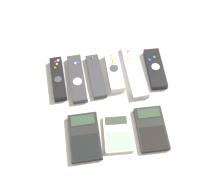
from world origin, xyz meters
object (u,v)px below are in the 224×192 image
Objects in this scene: remote_5 at (155,69)px; calculator_0 at (85,137)px; remote_0 at (58,79)px; calculator_1 at (119,133)px; remote_4 at (134,71)px; calculator_2 at (151,129)px; remote_3 at (114,72)px; remote_1 at (77,78)px; remote_2 at (96,76)px.

remote_5 is 1.06× the size of calculator_0.
remote_0 is 1.36× the size of calculator_1.
calculator_1 is at bearing -113.30° from remote_4.
calculator_2 is (0.10, 0.00, 0.00)m from calculator_1.
remote_3 reaches higher than calculator_2.
calculator_0 reaches higher than calculator_1.
calculator_0 is 0.10m from calculator_1.
remote_5 is (0.14, -0.00, -0.00)m from remote_3.
remote_1 is at bearing 134.41° from calculator_2.
remote_2 is at bearing 179.17° from remote_4.
remote_2 is 0.80× the size of remote_4.
remote_2 is 1.21× the size of calculator_2.
remote_3 is 0.07m from remote_4.
calculator_2 is (0.08, -0.23, -0.00)m from remote_3.
remote_2 is 0.06m from remote_3.
remote_5 is at bearing -2.72° from remote_4.
calculator_1 is at bearing -66.27° from remote_1.
remote_5 reaches higher than remote_1.
calculator_0 is (0.07, -0.22, -0.00)m from remote_0.
calculator_0 is at bearing -179.41° from calculator_2.
remote_4 is 0.22m from calculator_2.
remote_0 is at bearing 129.72° from calculator_1.
remote_5 is at bearing -3.14° from remote_2.
remote_0 reaches higher than calculator_2.
remote_0 is 0.77× the size of remote_4.
remote_4 is 1.43× the size of calculator_0.
remote_0 is 0.23m from calculator_0.
remote_0 is at bearing 141.02° from calculator_2.
remote_1 is at bearing 90.69° from calculator_0.
calculator_0 is at bearing -90.96° from remote_1.
remote_5 is 0.27m from calculator_1.
calculator_0 is at bearing -108.38° from remote_2.
remote_0 is 1.11× the size of calculator_0.
remote_3 reaches higher than remote_4.
remote_0 is at bearing 171.42° from remote_1.
calculator_1 is 0.10m from calculator_2.
remote_3 is 0.24m from calculator_2.
remote_2 is 0.20m from remote_5.
remote_4 is at bearing -179.55° from remote_5.
remote_5 is at bearing -4.01° from remote_0.
remote_2 is at bearing 124.02° from calculator_2.
remote_5 is (0.33, -0.00, -0.00)m from remote_0.
remote_2 is 0.26m from calculator_2.
calculator_1 is at bearing -1.97° from calculator_0.
remote_2 and calculator_0 have the same top height.
remote_2 is 0.13m from remote_4.
remote_3 reaches higher than remote_5.
remote_2 is at bearing -5.58° from remote_0.
remote_3 is 0.14m from remote_5.
remote_4 reaches higher than remote_2.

